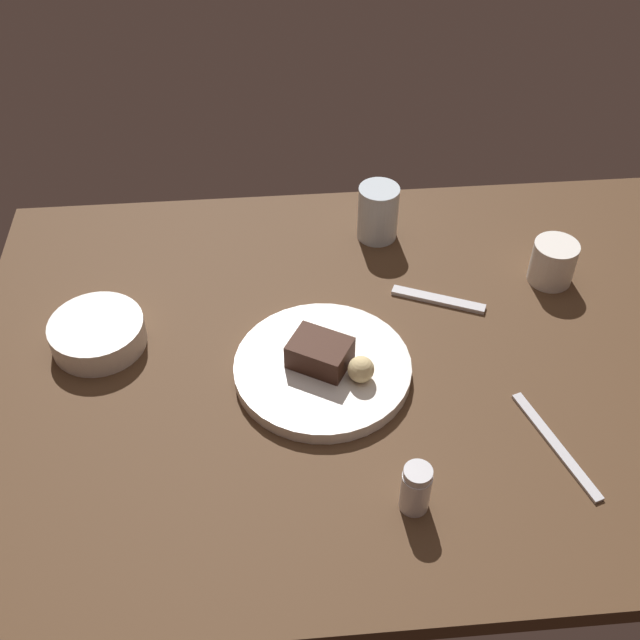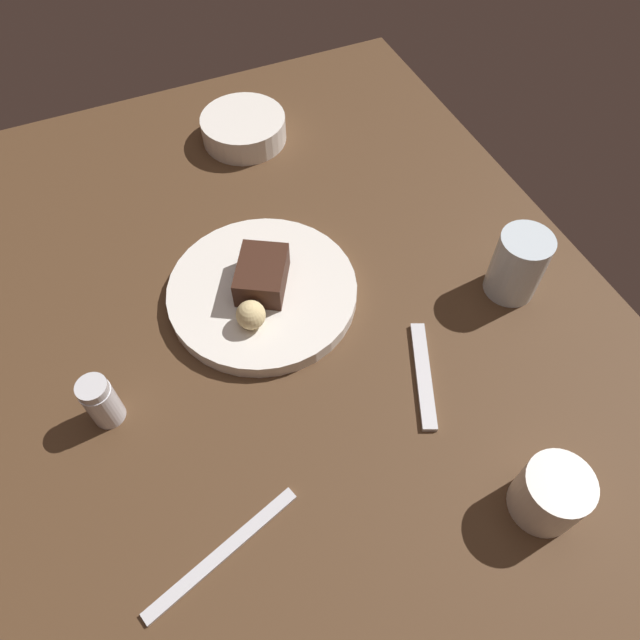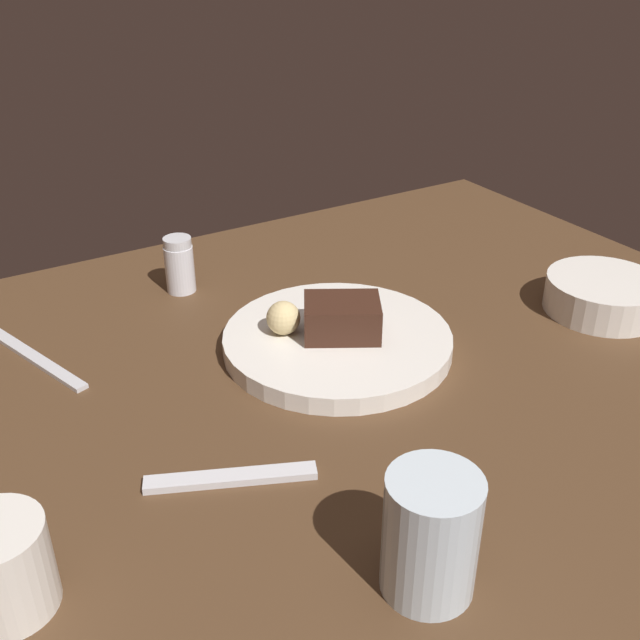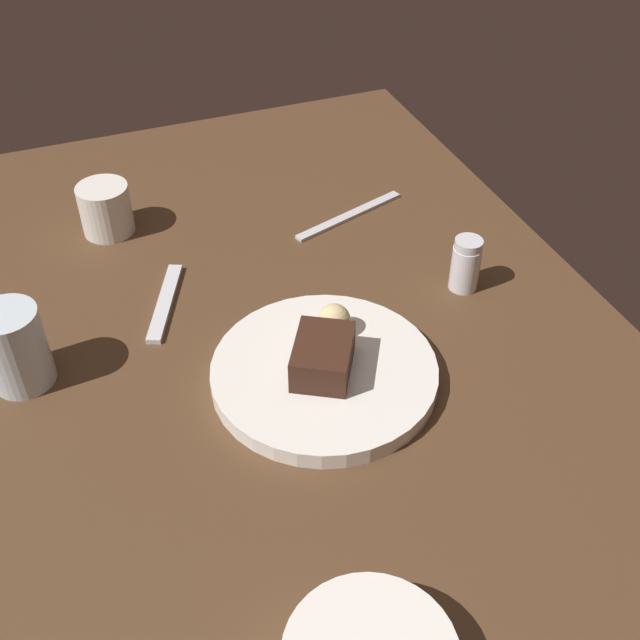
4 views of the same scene
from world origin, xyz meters
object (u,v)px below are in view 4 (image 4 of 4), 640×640
dessert_spoon (165,302)px  coffee_cup (106,209)px  dessert_plate (324,373)px  water_glass (15,348)px  bread_roll (334,319)px  butter_knife (349,216)px  salt_shaker (466,264)px  chocolate_cake_slice (323,356)px

dessert_spoon → coffee_cup: bearing=34.4°
dessert_plate → water_glass: water_glass is taller
bread_roll → butter_knife: bread_roll is taller
dessert_plate → bread_roll: bearing=147.6°
dessert_plate → salt_shaker: size_ratio=3.49×
salt_shaker → bread_roll: bearing=-77.7°
bread_roll → chocolate_cake_slice: bearing=-32.9°
dessert_plate → coffee_cup: coffee_cup is taller
salt_shaker → coffee_cup: 50.32cm
chocolate_cake_slice → water_glass: bearing=-112.0°
chocolate_cake_slice → dessert_spoon: (-20.14, -13.62, -3.75)cm
salt_shaker → coffee_cup: size_ratio=1.02×
salt_shaker → water_glass: water_glass is taller
water_glass → salt_shaker: bearing=86.9°
butter_knife → coffee_cup: bearing=146.8°
dessert_plate → dessert_spoon: size_ratio=1.71×
water_glass → coffee_cup: size_ratio=1.36×
bread_roll → water_glass: size_ratio=0.39×
chocolate_cake_slice → salt_shaker: (-9.77, 23.36, -0.48)cm
chocolate_cake_slice → bread_roll: 6.50cm
bread_roll → salt_shaker: salt_shaker is taller
chocolate_cake_slice → bread_roll: bearing=147.1°
dessert_plate → bread_roll: 6.70cm
salt_shaker → butter_knife: salt_shaker is taller
salt_shaker → butter_knife: bearing=-160.1°
bread_roll → water_glass: (-7.23, -34.93, 0.94)cm
water_glass → dessert_spoon: (-7.46, 17.77, -4.56)cm
dessert_plate → salt_shaker: (-9.40, 23.05, 2.59)cm
water_glass → dessert_spoon: 19.81cm
coffee_cup → butter_knife: 34.69cm
bread_roll → dessert_spoon: bread_roll is taller
bread_roll → butter_knife: size_ratio=0.20×
bread_roll → coffee_cup: bearing=-148.3°
water_glass → butter_knife: bearing=110.3°
bread_roll → salt_shaker: size_ratio=0.52×
dessert_plate → dessert_spoon: bearing=-144.8°
bread_roll → water_glass: water_glass is taller
salt_shaker → coffee_cup: salt_shaker is taller
salt_shaker → water_glass: bearing=-93.1°
salt_shaker → dessert_spoon: salt_shaker is taller
chocolate_cake_slice → coffee_cup: size_ratio=1.16×
bread_roll → water_glass: 35.68cm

